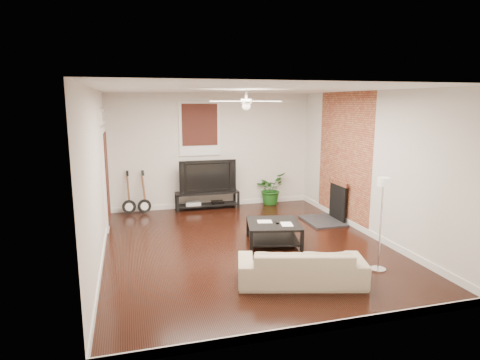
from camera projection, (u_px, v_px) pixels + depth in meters
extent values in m
cube|color=black|center=(246.00, 245.00, 7.51)|extent=(5.00, 6.00, 0.01)
cube|color=white|center=(246.00, 89.00, 6.98)|extent=(5.00, 6.00, 0.01)
cube|color=silver|center=(212.00, 151.00, 10.08)|extent=(5.00, 0.01, 2.80)
cube|color=silver|center=(324.00, 214.00, 4.40)|extent=(5.00, 0.01, 2.80)
cube|color=silver|center=(97.00, 177.00, 6.59)|extent=(0.01, 6.00, 2.80)
cube|color=silver|center=(370.00, 165.00, 7.90)|extent=(0.01, 6.00, 2.80)
cube|color=brown|center=(344.00, 158.00, 8.84)|extent=(0.02, 2.20, 2.80)
cube|color=black|center=(330.00, 201.00, 8.94)|extent=(0.80, 1.10, 0.92)
cube|color=#35110E|center=(200.00, 129.00, 9.87)|extent=(1.00, 0.06, 1.30)
cube|color=white|center=(106.00, 168.00, 8.43)|extent=(0.08, 1.00, 2.50)
cube|color=black|center=(207.00, 200.00, 10.05)|extent=(1.54, 0.41, 0.43)
imported|color=black|center=(207.00, 176.00, 9.96)|extent=(1.38, 0.18, 0.79)
cube|color=black|center=(273.00, 233.00, 7.59)|extent=(1.13, 1.13, 0.40)
imported|color=tan|center=(301.00, 265.00, 5.91)|extent=(1.94, 1.16, 0.53)
imported|color=#1B5819|center=(270.00, 189.00, 10.48)|extent=(0.97, 0.96, 0.81)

